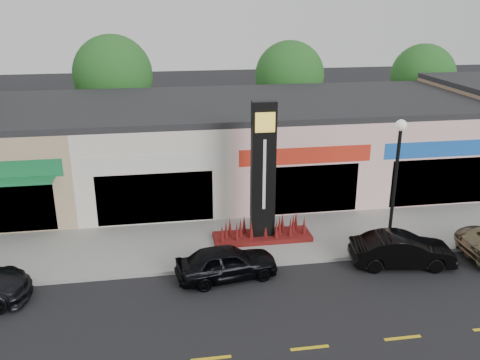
{
  "coord_description": "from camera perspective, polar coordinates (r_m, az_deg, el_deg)",
  "views": [
    {
      "loc": [
        -1.11,
        -15.23,
        9.98
      ],
      "look_at": [
        2.0,
        4.0,
        2.98
      ],
      "focal_mm": 38.0,
      "sensor_mm": 36.0,
      "label": 1
    }
  ],
  "objects": [
    {
      "name": "car_black_conv",
      "position": [
        21.06,
        17.75,
        -7.53
      ],
      "size": [
        1.98,
        4.16,
        1.32
      ],
      "primitive_type": "imported",
      "rotation": [
        0.0,
        0.0,
        1.42
      ],
      "color": "black",
      "rests_on": "ground"
    },
    {
      "name": "car_black_sedan",
      "position": [
        19.25,
        -1.5,
        -9.24
      ],
      "size": [
        2.11,
        4.01,
        1.3
      ],
      "primitive_type": "imported",
      "rotation": [
        0.0,
        0.0,
        1.73
      ],
      "color": "black",
      "rests_on": "ground"
    },
    {
      "name": "tree_rear_mid",
      "position": [
        36.26,
        5.58,
        11.59
      ],
      "size": [
        4.8,
        4.8,
        7.29
      ],
      "color": "#382619",
      "rests_on": "ground"
    },
    {
      "name": "curb",
      "position": [
        19.99,
        -4.86,
        -10.02
      ],
      "size": [
        52.0,
        0.2,
        0.15
      ],
      "primitive_type": "cube",
      "color": "gray",
      "rests_on": "ground"
    },
    {
      "name": "shop_pink_e",
      "position": [
        30.91,
        17.33,
        4.66
      ],
      "size": [
        7.0,
        10.01,
        4.8
      ],
      "color": "beige",
      "rests_on": "ground"
    },
    {
      "name": "shop_cream",
      "position": [
        27.76,
        -9.65,
        3.62
      ],
      "size": [
        7.0,
        10.01,
        4.8
      ],
      "color": "beige",
      "rests_on": "ground"
    },
    {
      "name": "shop_pink_w",
      "position": [
        28.53,
        4.57,
        4.28
      ],
      "size": [
        7.0,
        10.01,
        4.8
      ],
      "color": "beige",
      "rests_on": "ground"
    },
    {
      "name": "tree_rear_west",
      "position": [
        35.17,
        -14.09,
        11.4
      ],
      "size": [
        5.2,
        5.2,
        7.83
      ],
      "color": "#382619",
      "rests_on": "ground"
    },
    {
      "name": "pylon_sign",
      "position": [
        21.3,
        2.58,
        -1.47
      ],
      "size": [
        4.2,
        1.3,
        6.0
      ],
      "color": "#4F0D0E",
      "rests_on": "sidewalk"
    },
    {
      "name": "sidewalk",
      "position": [
        21.97,
        -5.33,
        -7.13
      ],
      "size": [
        52.0,
        4.3,
        0.15
      ],
      "primitive_type": "cube",
      "color": "gray",
      "rests_on": "ground"
    },
    {
      "name": "lamp_east_near",
      "position": [
        20.97,
        17.11,
        0.79
      ],
      "size": [
        0.44,
        0.44,
        5.47
      ],
      "color": "black",
      "rests_on": "sidewalk"
    },
    {
      "name": "shop_beige",
      "position": [
        28.71,
        -23.76,
        2.74
      ],
      "size": [
        7.0,
        10.85,
        4.8
      ],
      "color": "tan",
      "rests_on": "ground"
    },
    {
      "name": "tree_rear_east",
      "position": [
        40.0,
        19.83,
        10.93
      ],
      "size": [
        4.6,
        4.6,
        6.94
      ],
      "color": "#382619",
      "rests_on": "ground"
    },
    {
      "name": "ground",
      "position": [
        18.24,
        -4.31,
        -13.48
      ],
      "size": [
        120.0,
        120.0,
        0.0
      ],
      "primitive_type": "plane",
      "color": "black",
      "rests_on": "ground"
    }
  ]
}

